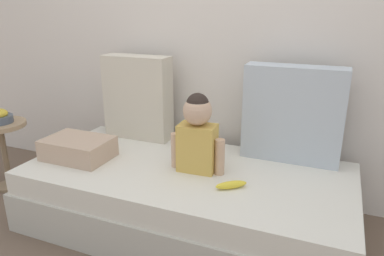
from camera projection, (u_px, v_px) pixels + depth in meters
ground_plane at (187, 224)px, 2.21m from camera, size 12.00×12.00×0.00m
back_wall at (223, 3)px, 2.32m from camera, size 5.12×0.10×2.58m
couch at (187, 197)px, 2.15m from camera, size 1.92×0.93×0.38m
throw_pillow_left at (138, 97)px, 2.51m from camera, size 0.47×0.16×0.58m
throw_pillow_right at (293, 114)px, 2.13m from camera, size 0.58×0.16×0.57m
toddler at (197, 133)px, 2.00m from camera, size 0.32×0.16×0.45m
banana at (231, 185)px, 1.85m from camera, size 0.16×0.14×0.04m
folded_blanket at (78, 148)px, 2.22m from camera, size 0.40×0.28×0.13m
side_table at (2, 139)px, 2.55m from camera, size 0.35×0.35×0.50m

